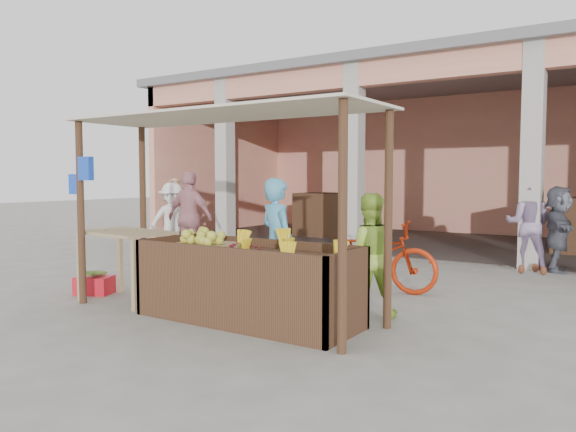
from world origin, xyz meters
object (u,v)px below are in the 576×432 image
Objects in this scene: motorcycle at (369,255)px; red_crate at (94,285)px; side_table at (126,242)px; vendor_blue at (277,239)px; fruit_stall at (247,286)px; vendor_green at (369,252)px.

red_crate is at bearing 112.74° from motorcycle.
vendor_blue is at bearing 28.77° from side_table.
fruit_stall is 2.73m from red_crate.
vendor_green reaches higher than side_table.
red_crate is (-2.71, 0.01, -0.28)m from fruit_stall.
fruit_stall is 2.01m from side_table.
vendor_blue is 0.86× the size of motorcycle.
side_table is 0.80× the size of vendor_green.
side_table is 1.00m from red_crate.
vendor_blue is 1.14× the size of vendor_green.
red_crate is (-0.74, 0.05, -0.67)m from side_table.
vendor_green is at bearing -8.33° from red_crate.
motorcycle is at bearing 79.00° from fruit_stall.
side_table is 3.37m from motorcycle.
motorcycle reaches higher than red_crate.
vendor_blue is at bearing 97.72° from fruit_stall.
vendor_blue reaches higher than fruit_stall.
vendor_blue is (-0.10, 0.76, 0.47)m from fruit_stall.
side_table is (-1.97, -0.04, 0.39)m from fruit_stall.
fruit_stall is at bearing -23.01° from red_crate.
red_crate is at bearing -16.94° from vendor_green.
vendor_blue is 1.17m from vendor_green.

